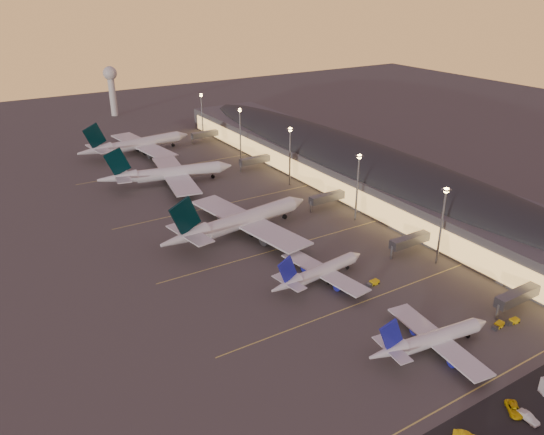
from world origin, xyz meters
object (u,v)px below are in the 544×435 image
at_px(baggage_tug_a, 498,325).
at_px(baggage_tug_b, 513,321).
at_px(airliner_wide_far, 136,144).
at_px(baggage_tug_c, 373,283).
at_px(service_van_d, 514,409).
at_px(airliner_narrow_south, 431,340).
at_px(radar_tower, 111,83).
at_px(service_van_c, 528,417).
at_px(airliner_wide_near, 239,222).
at_px(airliner_wide_mid, 167,174).
at_px(airliner_narrow_north, 319,272).

xyz_separation_m(baggage_tug_a, baggage_tug_b, (4.87, -0.87, -0.02)).
height_order(airliner_wide_far, baggage_tug_a, airliner_wide_far).
relative_size(baggage_tug_c, service_van_d, 0.78).
xyz_separation_m(airliner_narrow_south, radar_tower, (9.37, 290.08, 18.60)).
xyz_separation_m(airliner_narrow_south, service_van_c, (0.10, -26.56, -2.50)).
bearing_deg(baggage_tug_b, service_van_d, -139.19).
relative_size(airliner_wide_near, airliner_wide_mid, 1.05).
xyz_separation_m(airliner_narrow_north, baggage_tug_a, (26.16, -43.14, -2.79)).
height_order(radar_tower, service_van_c, radar_tower).
bearing_deg(airliner_wide_far, service_van_d, -95.57).
relative_size(airliner_wide_near, baggage_tug_b, 15.78).
xyz_separation_m(airliner_wide_mid, airliner_wide_far, (3.32, 51.89, 0.16)).
distance_m(airliner_wide_near, baggage_tug_c, 54.06).
distance_m(airliner_narrow_south, radar_tower, 290.83).
bearing_deg(baggage_tug_b, service_van_c, -134.86).
distance_m(airliner_wide_mid, service_van_d, 168.23).
height_order(radar_tower, baggage_tug_b, radar_tower).
height_order(airliner_wide_far, service_van_c, airliner_wide_far).
height_order(airliner_wide_near, radar_tower, radar_tower).
bearing_deg(baggage_tug_a, airliner_narrow_north, 112.94).
height_order(airliner_wide_mid, radar_tower, radar_tower).
relative_size(airliner_narrow_north, airliner_wide_mid, 0.61).
xyz_separation_m(airliner_wide_mid, baggage_tug_b, (37.61, -147.84, -4.40)).
bearing_deg(airliner_wide_near, baggage_tug_c, -80.01).
distance_m(baggage_tug_a, service_van_d, 31.00).
bearing_deg(service_van_c, airliner_narrow_north, 97.46).
distance_m(airliner_narrow_north, airliner_wide_far, 155.77).
distance_m(airliner_wide_far, baggage_tug_b, 202.71).
relative_size(airliner_wide_mid, service_van_c, 12.66).
xyz_separation_m(airliner_narrow_south, service_van_d, (-0.33, -23.54, -2.53)).
relative_size(airliner_narrow_south, airliner_wide_far, 0.58).
height_order(airliner_wide_far, baggage_tug_c, airliner_wide_far).
xyz_separation_m(radar_tower, service_van_d, (-9.70, -313.62, -21.13)).
bearing_deg(airliner_narrow_north, baggage_tug_a, -66.29).
distance_m(airliner_narrow_north, baggage_tug_a, 50.53).
relative_size(airliner_narrow_south, service_van_d, 6.60).
relative_size(airliner_narrow_north, service_van_d, 6.72).
height_order(airliner_wide_mid, baggage_tug_b, airliner_wide_mid).
bearing_deg(baggage_tug_a, airliner_wide_near, 101.66).
relative_size(radar_tower, service_van_d, 6.05).
bearing_deg(baggage_tug_a, service_van_c, -141.47).
height_order(airliner_narrow_north, service_van_c, airliner_narrow_north).
distance_m(airliner_wide_mid, baggage_tug_b, 152.61).
bearing_deg(airliner_narrow_north, airliner_narrow_south, -92.43).
relative_size(airliner_wide_mid, airliner_wide_far, 0.97).
bearing_deg(airliner_wide_near, service_van_c, -94.49).
xyz_separation_m(service_van_c, service_van_d, (-0.43, 3.02, -0.03)).
xyz_separation_m(airliner_wide_far, baggage_tug_c, (16.13, -165.47, -4.52)).
relative_size(airliner_narrow_south, radar_tower, 1.09).
xyz_separation_m(airliner_narrow_south, airliner_wide_mid, (-10.19, 144.35, 1.64)).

